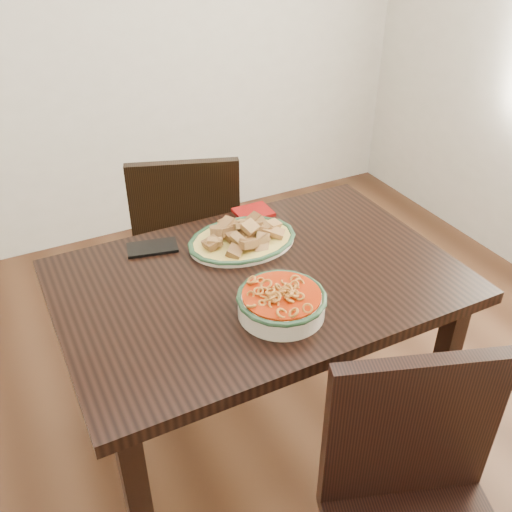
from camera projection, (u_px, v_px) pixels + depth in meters
name	position (u px, v px, depth m)	size (l,w,h in m)	color
floor	(267.00, 442.00, 2.12)	(3.50, 3.50, 0.00)	#3A2012
dining_table	(259.00, 302.00, 1.78)	(1.19, 0.80, 0.75)	black
chair_far	(188.00, 238.00, 2.39)	(0.53, 0.53, 0.89)	black
fish_plate	(242.00, 232.00, 1.85)	(0.36, 0.28, 0.11)	beige
noodle_bowl	(281.00, 301.00, 1.55)	(0.25, 0.25, 0.08)	beige
smartphone	(152.00, 248.00, 1.85)	(0.16, 0.09, 0.01)	black
napkin	(253.00, 212.00, 2.04)	(0.13, 0.11, 0.01)	maroon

